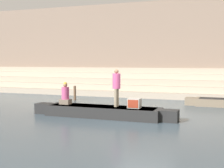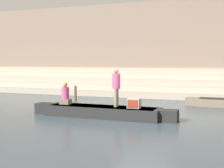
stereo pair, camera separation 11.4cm
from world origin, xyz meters
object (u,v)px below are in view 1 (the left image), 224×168
(mooring_post, at_px, (75,93))
(rowboat_main, at_px, (102,111))
(person_standing, at_px, (116,85))
(person_rowing, at_px, (65,95))
(tv_set, at_px, (134,103))

(mooring_post, bearing_deg, rowboat_main, -51.82)
(person_standing, distance_m, person_rowing, 2.52)
(person_standing, bearing_deg, tv_set, -16.99)
(mooring_post, bearing_deg, tv_set, -42.92)
(rowboat_main, distance_m, tv_set, 1.52)
(mooring_post, bearing_deg, person_standing, -46.99)
(mooring_post, bearing_deg, person_rowing, -67.44)
(person_rowing, bearing_deg, person_standing, -10.31)
(rowboat_main, bearing_deg, person_rowing, 175.79)
(rowboat_main, xyz_separation_m, person_rowing, (-1.86, 0.05, 0.63))
(rowboat_main, height_order, mooring_post, mooring_post)
(person_standing, distance_m, mooring_post, 6.67)
(tv_set, xyz_separation_m, mooring_post, (-5.35, 4.98, -0.23))
(person_standing, bearing_deg, rowboat_main, -174.78)
(tv_set, bearing_deg, rowboat_main, 170.98)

